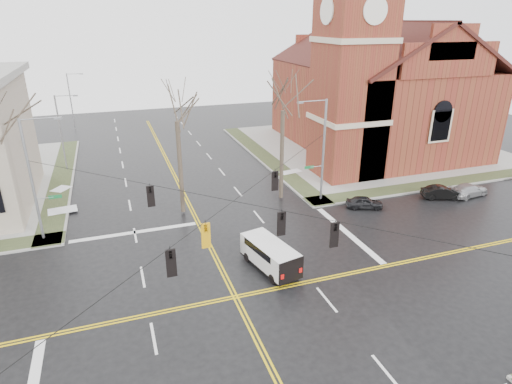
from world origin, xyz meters
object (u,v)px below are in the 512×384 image
object	(u,v)px
parked_car_a	(365,202)
tree_nw_near	(177,115)
parked_car_c	(469,190)
signal_pole_nw	(34,177)
signal_pole_ne	(322,148)
streetlight_north_b	(72,99)
church	(373,81)
parked_car_b	(442,193)
cargo_van	(268,253)
tree_ne	(283,104)
streetlight_north_a	(62,130)

from	to	relation	value
parked_car_a	tree_nw_near	world-z (taller)	tree_nw_near
parked_car_a	tree_nw_near	xyz separation A→B (m)	(-15.10, 4.14, 7.86)
parked_car_c	signal_pole_nw	bearing A→B (deg)	75.61
parked_car_a	signal_pole_ne	bearing A→B (deg)	68.54
streetlight_north_b	tree_nw_near	bearing A→B (deg)	-74.35
church	parked_car_b	world-z (taller)	church
cargo_van	parked_car_a	xyz separation A→B (m)	(11.27, 6.19, -0.53)
signal_pole_nw	cargo_van	distance (m)	17.38
church	signal_pole_ne	world-z (taller)	church
parked_car_a	parked_car_b	size ratio (longest dim) A/B	0.87
cargo_van	parked_car_a	bearing A→B (deg)	16.04
parked_car_b	tree_nw_near	bearing A→B (deg)	98.11
church	tree_nw_near	distance (m)	28.22
cargo_van	tree_ne	size ratio (longest dim) A/B	0.42
signal_pole_ne	streetlight_north_a	bearing A→B (deg)	143.10
streetlight_north_a	streetlight_north_b	size ratio (longest dim) A/B	1.00
streetlight_north_a	signal_pole_ne	bearing A→B (deg)	-36.90
signal_pole_ne	signal_pole_nw	distance (m)	22.64
cargo_van	tree_ne	bearing A→B (deg)	50.96
tree_nw_near	tree_ne	bearing A→B (deg)	1.17
parked_car_a	parked_car_b	world-z (taller)	parked_car_b
signal_pole_ne	cargo_van	bearing A→B (deg)	-132.66
signal_pole_nw	parked_car_b	xyz separation A→B (m)	(33.47, -3.30, -4.35)
streetlight_north_b	cargo_van	world-z (taller)	streetlight_north_b
cargo_van	tree_nw_near	bearing A→B (deg)	97.54
signal_pole_nw	signal_pole_ne	bearing A→B (deg)	0.00
streetlight_north_b	tree_nw_near	size ratio (longest dim) A/B	0.69
parked_car_a	streetlight_north_a	bearing A→B (deg)	74.19
streetlight_north_a	cargo_van	bearing A→B (deg)	-61.80
signal_pole_nw	tree_nw_near	distance (m)	11.15
church	parked_car_b	size ratio (longest dim) A/B	7.61
streetlight_north_b	tree_ne	size ratio (longest dim) A/B	0.67
church	parked_car_c	bearing A→B (deg)	-89.38
tree_nw_near	parked_car_a	bearing A→B (deg)	-15.34
tree_nw_near	cargo_van	bearing A→B (deg)	-69.71
tree_nw_near	streetlight_north_a	bearing A→B (deg)	123.00
signal_pole_ne	signal_pole_nw	bearing A→B (deg)	180.00
parked_car_b	tree_ne	distance (m)	16.79
parked_car_a	parked_car_b	bearing A→B (deg)	-71.65
parked_car_c	streetlight_north_b	bearing A→B (deg)	32.85
church	streetlight_north_b	bearing A→B (deg)	146.75
signal_pole_nw	streetlight_north_a	bearing A→B (deg)	87.68
streetlight_north_a	tree_ne	xyz separation A→B (m)	(18.87, -14.99, 4.17)
parked_car_c	tree_nw_near	distance (m)	27.35
signal_pole_ne	church	bearing A→B (deg)	44.66
streetlight_north_a	parked_car_b	bearing A→B (deg)	-31.12
parked_car_c	tree_ne	distance (m)	19.25
cargo_van	parked_car_c	distance (m)	22.59
signal_pole_ne	parked_car_b	distance (m)	12.13
tree_nw_near	tree_ne	size ratio (longest dim) A/B	0.97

